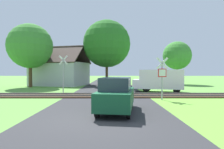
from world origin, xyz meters
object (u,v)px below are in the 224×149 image
(tree_left, at_px, (29,46))
(mail_truck, at_px, (159,80))
(house, at_px, (59,73))
(tree_far, at_px, (176,56))
(crossing_sign_far, at_px, (62,72))
(stop_sign_near, at_px, (161,75))
(tree_center, at_px, (106,44))
(parked_car, at_px, (115,95))

(tree_left, distance_m, mail_truck, 17.06)
(house, xyz_separation_m, tree_far, (18.10, 2.06, 2.70))
(crossing_sign_far, distance_m, mail_truck, 9.49)
(stop_sign_near, distance_m, tree_far, 18.81)
(stop_sign_near, bearing_deg, tree_center, -76.04)
(stop_sign_near, relative_size, tree_far, 0.46)
(tree_left, relative_size, mail_truck, 1.58)
(house, bearing_deg, crossing_sign_far, -59.57)
(tree_far, bearing_deg, mail_truck, -115.44)
(parked_car, bearing_deg, tree_left, 132.51)
(house, bearing_deg, mail_truck, -23.04)
(stop_sign_near, height_order, tree_far, tree_far)
(tree_far, distance_m, parked_car, 24.20)
(stop_sign_near, xyz_separation_m, mail_truck, (1.16, 5.62, -0.55))
(tree_left, xyz_separation_m, parked_car, (10.87, -15.88, -4.46))
(tree_center, relative_size, mail_truck, 1.83)
(tree_center, distance_m, mail_truck, 11.76)
(crossing_sign_far, xyz_separation_m, tree_far, (14.86, 13.48, 2.53))
(stop_sign_near, bearing_deg, parked_car, 48.98)
(crossing_sign_far, height_order, tree_left, tree_left)
(tree_left, relative_size, tree_center, 0.86)
(crossing_sign_far, relative_size, mail_truck, 0.68)
(tree_far, xyz_separation_m, mail_truck, (-5.58, -11.72, -3.34))
(stop_sign_near, relative_size, crossing_sign_far, 0.87)
(house, height_order, mail_truck, house)
(crossing_sign_far, relative_size, parked_car, 0.85)
(mail_truck, bearing_deg, tree_far, -10.10)
(house, xyz_separation_m, mail_truck, (12.52, -9.66, -0.64))
(crossing_sign_far, height_order, parked_car, crossing_sign_far)
(house, bearing_deg, parked_car, -53.34)
(crossing_sign_far, bearing_deg, mail_truck, 19.98)
(tree_far, bearing_deg, tree_center, -167.00)
(stop_sign_near, relative_size, parked_car, 0.74)
(house, relative_size, tree_left, 1.07)
(crossing_sign_far, distance_m, house, 11.87)
(tree_far, height_order, mail_truck, tree_far)
(stop_sign_near, bearing_deg, house, -56.00)
(crossing_sign_far, distance_m, tree_center, 12.22)
(tree_far, height_order, parked_car, tree_far)
(parked_car, bearing_deg, crossing_sign_far, 128.03)
(tree_center, bearing_deg, tree_far, 13.00)
(crossing_sign_far, height_order, house, house)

